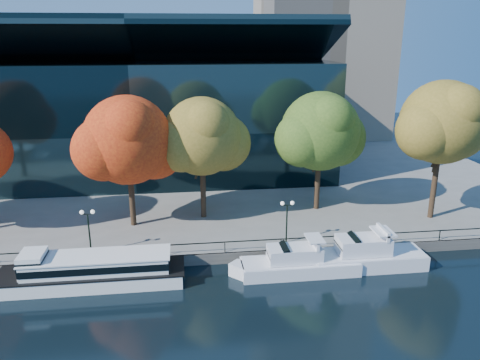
{
  "coord_description": "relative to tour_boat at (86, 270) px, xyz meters",
  "views": [
    {
      "loc": [
        1.64,
        -33.9,
        19.29
      ],
      "look_at": [
        6.94,
        8.0,
        6.08
      ],
      "focal_mm": 35.0,
      "sensor_mm": 36.0,
      "label": 1
    }
  ],
  "objects": [
    {
      "name": "cruiser_near",
      "position": [
        16.97,
        -0.29,
        -0.31
      ],
      "size": [
        10.96,
        2.82,
        3.18
      ],
      "color": "white",
      "rests_on": "ground"
    },
    {
      "name": "railing",
      "position": [
        6.34,
        2.42,
        0.64
      ],
      "size": [
        88.2,
        0.08,
        0.99
      ],
      "color": "black",
      "rests_on": "promenade"
    },
    {
      "name": "promenade",
      "position": [
        6.34,
        35.55,
        -0.8
      ],
      "size": [
        90.0,
        67.08,
        1.0
      ],
      "color": "slate",
      "rests_on": "ground"
    },
    {
      "name": "tour_boat",
      "position": [
        0.0,
        0.0,
        0.0
      ],
      "size": [
        16.06,
        3.58,
        3.05
      ],
      "color": "white",
      "rests_on": "ground"
    },
    {
      "name": "ground",
      "position": [
        6.34,
        -0.83,
        -1.3
      ],
      "size": [
        160.0,
        160.0,
        0.0
      ],
      "primitive_type": "plane",
      "color": "black",
      "rests_on": "ground"
    },
    {
      "name": "tree_2",
      "position": [
        3.01,
        9.66,
        8.2
      ],
      "size": [
        10.66,
        8.74,
        12.94
      ],
      "color": "black",
      "rests_on": "promenade"
    },
    {
      "name": "tree_5",
      "position": [
        33.61,
        7.87,
        9.53
      ],
      "size": [
        10.34,
        8.48,
        14.15
      ],
      "color": "black",
      "rests_on": "promenade"
    },
    {
      "name": "lamp_2",
      "position": [
        17.1,
        3.67,
        2.68
      ],
      "size": [
        1.26,
        0.36,
        4.03
      ],
      "color": "black",
      "rests_on": "promenade"
    },
    {
      "name": "convention_building",
      "position": [
        2.34,
        30.96,
        7.21
      ],
      "size": [
        50.0,
        24.57,
        21.43
      ],
      "color": "black",
      "rests_on": "ground"
    },
    {
      "name": "cruiser_far",
      "position": [
        22.99,
        0.03,
        -0.16
      ],
      "size": [
        11.0,
        3.05,
        3.59
      ],
      "color": "white",
      "rests_on": "ground"
    },
    {
      "name": "tree_3",
      "position": [
        10.09,
        10.96,
        8.1
      ],
      "size": [
        9.82,
        8.05,
        12.5
      ],
      "color": "black",
      "rests_on": "promenade"
    },
    {
      "name": "lamp_1",
      "position": [
        -0.27,
        3.67,
        2.68
      ],
      "size": [
        1.26,
        0.36,
        4.03
      ],
      "color": "black",
      "rests_on": "promenade"
    },
    {
      "name": "tree_4",
      "position": [
        22.49,
        11.88,
        8.12
      ],
      "size": [
        10.35,
        8.49,
        12.73
      ],
      "color": "black",
      "rests_on": "promenade"
    }
  ]
}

